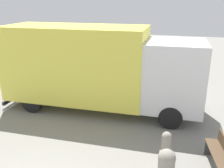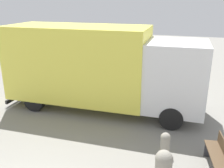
# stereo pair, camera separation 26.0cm
# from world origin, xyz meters

# --- Properties ---
(delivery_truck) EXTENTS (8.05, 2.60, 3.41)m
(delivery_truck) POSITION_xyz_m (-0.17, 6.15, 1.84)
(delivery_truck) COLOR #EAE04C
(delivery_truck) RESTS_ON ground
(park_bench) EXTENTS (0.68, 1.85, 0.86)m
(park_bench) POSITION_xyz_m (4.33, 3.00, 0.50)
(park_bench) COLOR brown
(park_bench) RESTS_ON ground
(bollard_near_bench) EXTENTS (0.46, 0.46, 0.82)m
(bollard_near_bench) POSITION_xyz_m (2.93, 2.45, 0.43)
(bollard_near_bench) COLOR gray
(bollard_near_bench) RESTS_ON ground
(bollard_far_bench) EXTENTS (0.29, 0.29, 0.72)m
(bollard_far_bench) POSITION_xyz_m (2.85, 3.53, 0.39)
(bollard_far_bench) COLOR gray
(bollard_far_bench) RESTS_ON ground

